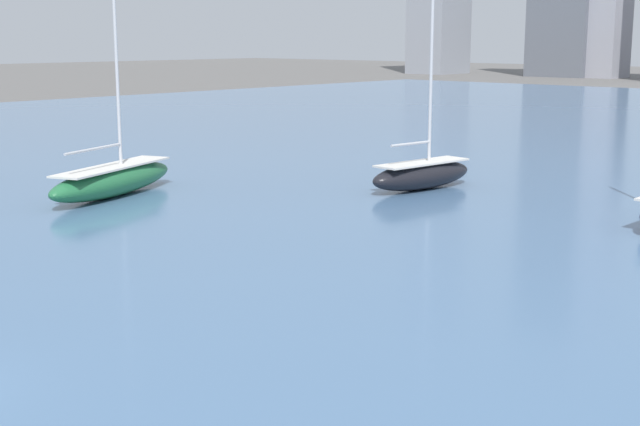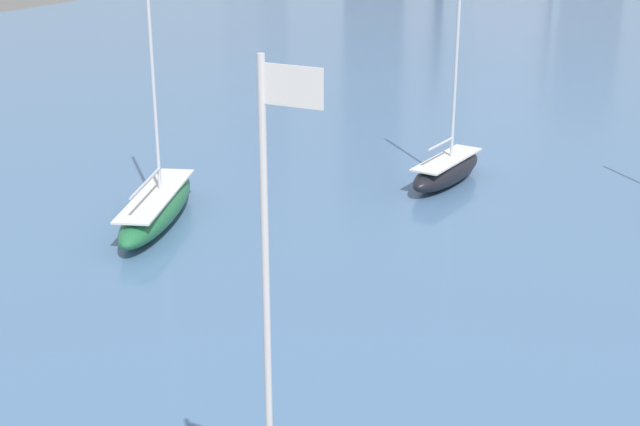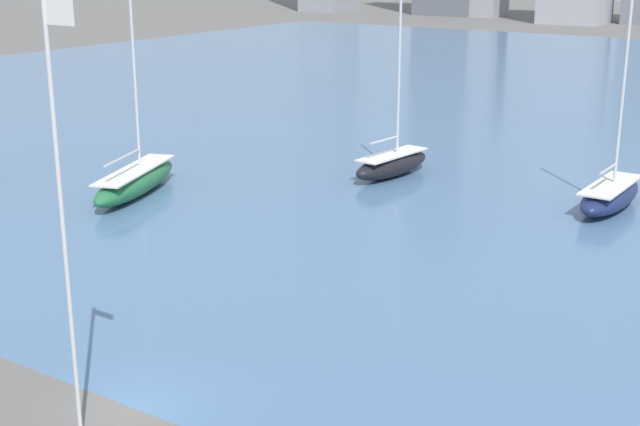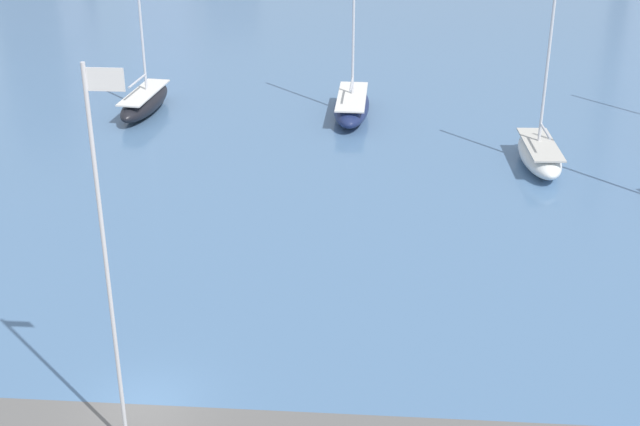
{
  "view_description": "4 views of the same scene",
  "coord_description": "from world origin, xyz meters",
  "views": [
    {
      "loc": [
        20.96,
        -8.02,
        8.49
      ],
      "look_at": [
        2.13,
        12.66,
        2.95
      ],
      "focal_mm": 50.0,
      "sensor_mm": 36.0,
      "label": 1
    },
    {
      "loc": [
        7.48,
        -15.01,
        16.32
      ],
      "look_at": [
        -6.86,
        13.37,
        4.73
      ],
      "focal_mm": 50.0,
      "sensor_mm": 36.0,
      "label": 2
    },
    {
      "loc": [
        20.22,
        -18.92,
        14.94
      ],
      "look_at": [
        -0.02,
        11.43,
        4.05
      ],
      "focal_mm": 50.0,
      "sensor_mm": 36.0,
      "label": 3
    },
    {
      "loc": [
        8.49,
        -26.4,
        20.74
      ],
      "look_at": [
        5.56,
        13.08,
        1.93
      ],
      "focal_mm": 50.0,
      "sensor_mm": 36.0,
      "label": 4
    }
  ],
  "objects": [
    {
      "name": "ground_plane",
      "position": [
        0.0,
        0.0,
        0.0
      ],
      "size": [
        500.0,
        500.0,
        0.0
      ],
      "primitive_type": "plane",
      "color": "#605E5B"
    },
    {
      "name": "flag_pole",
      "position": [
        -0.05,
        -2.2,
        7.38
      ],
      "size": [
        1.24,
        0.14,
        13.75
      ],
      "color": "silver",
      "rests_on": "ground_plane"
    },
    {
      "name": "sailboat_black",
      "position": [
        -8.35,
        32.76,
        0.91
      ],
      "size": [
        2.87,
        7.82,
        12.79
      ],
      "rotation": [
        0.0,
        0.0,
        -0.11
      ],
      "color": "black",
      "rests_on": "harbor_water"
    },
    {
      "name": "sailboat_green",
      "position": [
        -19.49,
        19.71,
        0.94
      ],
      "size": [
        5.79,
        10.67,
        15.5
      ],
      "rotation": [
        0.0,
        0.0,
        0.36
      ],
      "color": "#236B3D",
      "rests_on": "harbor_water"
    },
    {
      "name": "sailboat_navy",
      "position": [
        6.31,
        33.03,
        0.87
      ],
      "size": [
        2.51,
        8.18,
        12.59
      ],
      "rotation": [
        0.0,
        0.0,
        -0.01
      ],
      "color": "#19234C",
      "rests_on": "harbor_water"
    }
  ]
}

